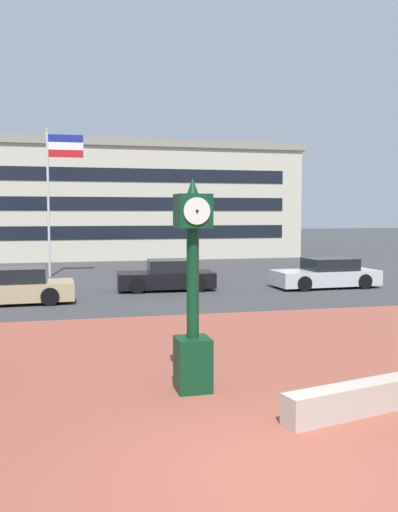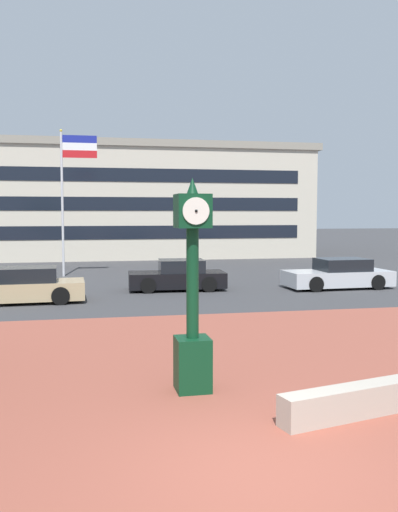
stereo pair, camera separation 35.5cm
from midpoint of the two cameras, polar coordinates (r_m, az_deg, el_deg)
The scene contains 9 objects.
ground_plane at distance 7.41m, azimuth 8.74°, elevation -21.43°, with size 200.00×200.00×0.00m, color #38383A.
plaza_brick_paving at distance 10.38m, azimuth 2.30°, elevation -13.63°, with size 44.00×14.67×0.01m, color brown.
planter_wall at distance 9.54m, azimuth 18.12°, elevation -13.96°, with size 3.20×0.40×0.50m, color #ADA393.
street_clock at distance 9.91m, azimuth 0.35°, elevation -4.70°, with size 0.62×0.72×3.86m.
car_street_near at distance 24.42m, azimuth 14.72°, elevation -1.92°, with size 4.60×2.05×1.28m.
car_street_mid at distance 20.77m, azimuth -17.38°, elevation -3.08°, with size 4.52×2.03×1.28m.
car_street_far at distance 23.07m, azimuth -1.77°, elevation -2.14°, with size 4.09×1.97×1.28m.
flagpole_primary at distance 28.73m, azimuth -13.16°, elevation 7.10°, with size 1.84×0.14×7.43m.
civic_building at distance 44.90m, azimuth -9.60°, elevation 5.55°, with size 30.44×15.76×8.21m.
Camera 2 is at (-2.13, -6.30, 3.23)m, focal length 38.47 mm.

